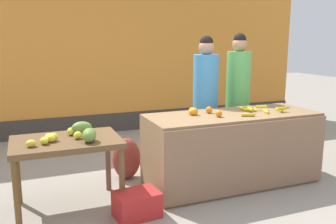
{
  "coord_description": "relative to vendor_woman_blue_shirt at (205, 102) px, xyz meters",
  "views": [
    {
      "loc": [
        -1.84,
        -3.73,
        1.77
      ],
      "look_at": [
        -0.3,
        0.15,
        0.93
      ],
      "focal_mm": 38.85,
      "sensor_mm": 36.0,
      "label": 1
    }
  ],
  "objects": [
    {
      "name": "fruit_stall_counter",
      "position": [
        0.04,
        -0.66,
        -0.48
      ],
      "size": [
        2.12,
        0.82,
        0.88
      ],
      "color": "olive",
      "rests_on": "ground"
    },
    {
      "name": "mango_papaya_pile",
      "position": [
        -1.84,
        -0.67,
        -0.1
      ],
      "size": [
        0.69,
        0.53,
        0.14
      ],
      "color": "yellow",
      "rests_on": "side_table_wooden"
    },
    {
      "name": "ground_plane",
      "position": [
        -0.45,
        -0.65,
        -0.92
      ],
      "size": [
        24.0,
        24.0,
        0.0
      ],
      "primitive_type": "plane",
      "color": "gray"
    },
    {
      "name": "market_wall_back",
      "position": [
        -0.45,
        2.53,
        0.62
      ],
      "size": [
        7.66,
        0.23,
        3.13
      ],
      "color": "orange",
      "rests_on": "ground"
    },
    {
      "name": "banana_bunch_pile",
      "position": [
        0.39,
        -0.68,
        -0.01
      ],
      "size": [
        0.68,
        0.51,
        0.07
      ],
      "color": "yellow",
      "rests_on": "fruit_stall_counter"
    },
    {
      "name": "vendor_woman_blue_shirt",
      "position": [
        0.0,
        0.0,
        0.0
      ],
      "size": [
        0.34,
        0.34,
        1.82
      ],
      "color": "#33333D",
      "rests_on": "ground"
    },
    {
      "name": "vendor_woman_green_shirt",
      "position": [
        0.56,
        0.07,
        0.02
      ],
      "size": [
        0.34,
        0.34,
        1.85
      ],
      "color": "#33333D",
      "rests_on": "ground"
    },
    {
      "name": "produce_sack",
      "position": [
        -1.14,
        -0.04,
        -0.65
      ],
      "size": [
        0.38,
        0.32,
        0.53
      ],
      "primitive_type": "ellipsoid",
      "rotation": [
        0.0,
        0.0,
        3.08
      ],
      "color": "maroon",
      "rests_on": "ground"
    },
    {
      "name": "side_table_wooden",
      "position": [
        -1.94,
        -0.65,
        -0.25
      ],
      "size": [
        1.09,
        0.75,
        0.76
      ],
      "color": "brown",
      "rests_on": "ground"
    },
    {
      "name": "orange_pile",
      "position": [
        -0.36,
        -0.57,
        0.0
      ],
      "size": [
        0.33,
        0.35,
        0.09
      ],
      "color": "orange",
      "rests_on": "fruit_stall_counter"
    },
    {
      "name": "produce_crate",
      "position": [
        -1.32,
        -1.08,
        -0.79
      ],
      "size": [
        0.47,
        0.36,
        0.26
      ],
      "primitive_type": "cube",
      "rotation": [
        0.0,
        0.0,
        0.11
      ],
      "color": "red",
      "rests_on": "ground"
    }
  ]
}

